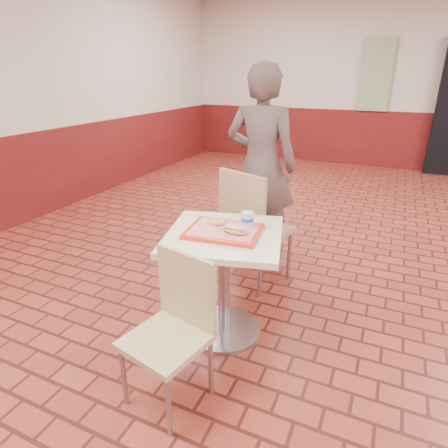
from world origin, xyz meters
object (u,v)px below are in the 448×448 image
at_px(chair_main_back, 251,223).
at_px(ring_donut, 218,221).
at_px(serving_tray, 224,231).
at_px(customer, 261,166).
at_px(paper_cup, 247,220).
at_px(main_table, 224,267).
at_px(chair_main_front, 175,323).
at_px(long_john_donut, 234,230).

xyz_separation_m(chair_main_back, ring_donut, (-0.00, -0.61, 0.24)).
bearing_deg(serving_tray, customer, 98.56).
relative_size(ring_donut, paper_cup, 1.05).
bearing_deg(main_table, serving_tray, -135.00).
height_order(chair_main_back, ring_donut, chair_main_back).
bearing_deg(ring_donut, customer, 95.55).
bearing_deg(paper_cup, chair_main_front, -101.78).
xyz_separation_m(chair_main_back, serving_tray, (0.07, -0.67, 0.21)).
xyz_separation_m(chair_main_front, customer, (-0.16, 1.77, 0.42)).
xyz_separation_m(serving_tray, ring_donut, (-0.07, 0.06, 0.03)).
bearing_deg(paper_cup, main_table, -144.93).
relative_size(ring_donut, long_john_donut, 0.65).
bearing_deg(long_john_donut, serving_tray, 155.48).
height_order(main_table, chair_main_back, chair_main_back).
xyz_separation_m(customer, ring_donut, (0.11, -1.13, -0.10)).
bearing_deg(chair_main_back, serving_tray, 115.95).
distance_m(ring_donut, long_john_donut, 0.19).
height_order(main_table, ring_donut, ring_donut).
bearing_deg(chair_main_back, long_john_donut, 122.33).
distance_m(chair_main_back, paper_cup, 0.67).
xyz_separation_m(chair_main_front, paper_cup, (0.14, 0.66, 0.36)).
distance_m(chair_main_back, serving_tray, 0.70).
relative_size(chair_main_front, long_john_donut, 5.19).
bearing_deg(customer, ring_donut, 93.09).
bearing_deg(chair_main_back, paper_cup, 127.86).
height_order(chair_main_back, customer, customer).
bearing_deg(chair_main_back, customer, -57.35).
xyz_separation_m(customer, long_john_donut, (0.26, -1.23, -0.09)).
distance_m(main_table, ring_donut, 0.30).
relative_size(main_table, ring_donut, 7.14).
xyz_separation_m(main_table, serving_tray, (-0.00, -0.00, 0.25)).
bearing_deg(long_john_donut, chair_main_front, -100.85).
distance_m(chair_main_back, long_john_donut, 0.76).
relative_size(chair_main_front, ring_donut, 7.92).
xyz_separation_m(main_table, long_john_donut, (0.08, -0.04, 0.29)).
bearing_deg(long_john_donut, paper_cup, 74.24).
relative_size(customer, serving_tray, 3.95).
bearing_deg(paper_cup, ring_donut, -173.68).
distance_m(main_table, long_john_donut, 0.30).
distance_m(chair_main_front, customer, 1.83).
xyz_separation_m(chair_main_back, paper_cup, (0.19, -0.59, 0.27)).
xyz_separation_m(chair_main_back, customer, (-0.11, 0.52, 0.33)).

